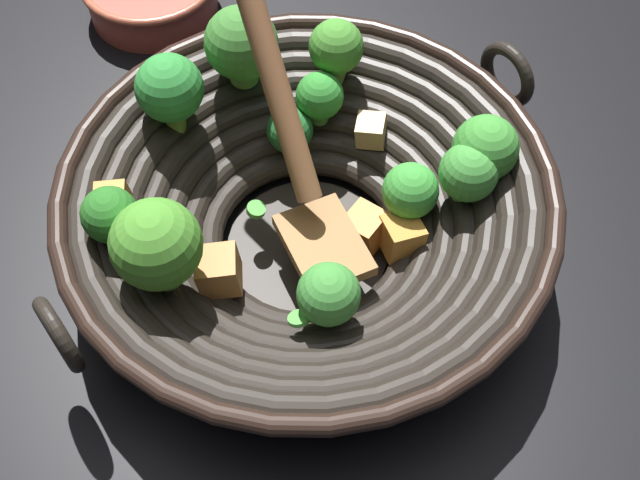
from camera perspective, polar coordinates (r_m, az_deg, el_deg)
name	(u,v)px	position (r m, az deg, el deg)	size (l,w,h in m)	color
ground_plane	(308,252)	(0.64, -0.81, -0.84)	(4.00, 4.00, 0.00)	black
wok	(305,205)	(0.60, -1.03, 2.42)	(0.39, 0.36, 0.27)	black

